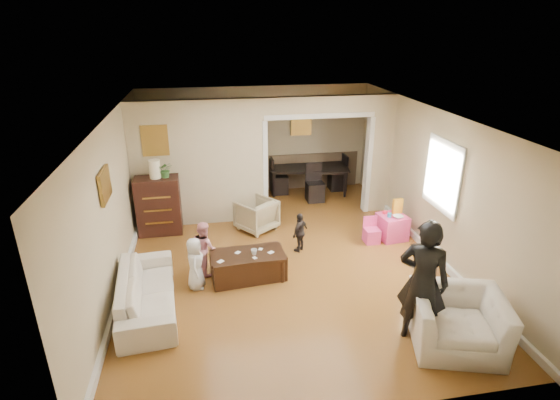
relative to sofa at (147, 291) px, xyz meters
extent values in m
plane|color=#A36E2A|center=(2.24, 1.14, -0.29)|extent=(7.00, 7.00, 0.00)
cube|color=#C0B18D|center=(0.86, 2.94, 1.01)|extent=(2.75, 0.18, 2.60)
cube|color=#C0B18D|center=(4.71, 2.94, 1.01)|extent=(0.55, 0.18, 2.60)
cube|color=#C0B18D|center=(3.34, 2.94, 2.13)|extent=(2.22, 0.18, 0.35)
cube|color=white|center=(4.97, 0.74, 1.26)|extent=(0.03, 0.95, 1.10)
cube|color=brown|center=(0.04, 2.84, 1.56)|extent=(0.45, 0.03, 0.55)
cube|color=brown|center=(-0.47, 0.54, 1.51)|extent=(0.03, 0.55, 0.40)
cube|color=brown|center=(3.34, 4.58, 1.41)|extent=(0.45, 0.03, 0.55)
imported|color=beige|center=(0.00, 0.00, 0.00)|extent=(0.95, 2.06, 0.58)
imported|color=tan|center=(1.93, 2.39, 0.03)|extent=(0.98, 0.98, 0.65)
imported|color=beige|center=(4.07, -1.53, 0.08)|extent=(1.38, 1.28, 0.74)
cube|color=black|center=(0.00, 2.60, 0.29)|extent=(0.85, 0.48, 1.17)
cylinder|color=#FFF8CF|center=(0.00, 2.60, 1.06)|extent=(0.22, 0.22, 0.36)
imported|color=#3D6F31|center=(0.20, 2.60, 1.04)|extent=(0.28, 0.24, 0.31)
cube|color=#341C10|center=(1.56, 0.59, -0.07)|extent=(1.25, 0.72, 0.45)
imported|color=beige|center=(1.66, 0.54, 0.21)|extent=(0.11, 0.11, 0.10)
cube|color=#E83D84|center=(4.51, 1.53, -0.05)|extent=(0.57, 0.57, 0.48)
cube|color=yellow|center=(4.63, 1.63, 0.34)|extent=(0.21, 0.10, 0.30)
cylinder|color=#279EC7|center=(4.41, 1.48, 0.23)|extent=(0.08, 0.08, 0.08)
cube|color=red|center=(4.39, 1.65, 0.22)|extent=(0.10, 0.09, 0.05)
imported|color=white|center=(4.56, 1.41, 0.22)|extent=(0.22, 0.22, 0.05)
imported|color=black|center=(3.50, 4.34, 0.05)|extent=(2.08, 1.40, 0.68)
imported|color=black|center=(3.64, -1.31, 0.59)|extent=(0.77, 0.72, 1.76)
imported|color=silver|center=(0.71, 0.44, 0.15)|extent=(0.31, 0.45, 0.88)
imported|color=pink|center=(0.86, 0.89, 0.18)|extent=(0.52, 0.56, 0.93)
imported|color=black|center=(2.61, 1.34, 0.09)|extent=(0.45, 0.45, 0.76)
cube|color=white|center=(1.79, 0.70, 0.16)|extent=(0.09, 0.10, 0.00)
cube|color=white|center=(1.95, 0.56, 0.16)|extent=(0.12, 0.12, 0.00)
cube|color=white|center=(1.11, 0.41, 0.16)|extent=(0.13, 0.13, 0.00)
cube|color=white|center=(1.41, 0.65, 0.16)|extent=(0.11, 0.12, 0.00)
cube|color=white|center=(1.66, 0.43, 0.16)|extent=(0.09, 0.09, 0.00)
camera|label=1|loc=(0.99, -5.69, 3.68)|focal=27.88mm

